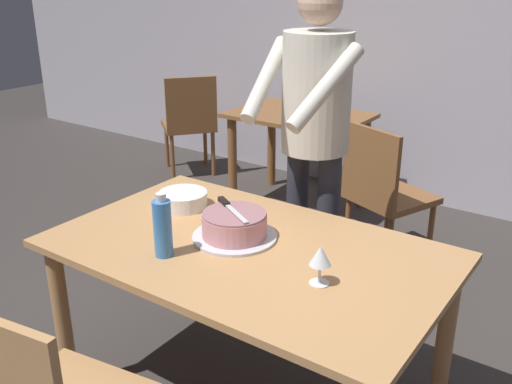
{
  "coord_description": "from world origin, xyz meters",
  "views": [
    {
      "loc": [
        1.18,
        -1.63,
        1.77
      ],
      "look_at": [
        -0.09,
        0.18,
        0.9
      ],
      "focal_mm": 40.43,
      "sensor_mm": 36.0,
      "label": 1
    }
  ],
  "objects_px": {
    "cake_knife": "(227,205)",
    "plate_stack": "(183,199)",
    "background_chair_0": "(190,121)",
    "main_dining_table": "(247,271)",
    "background_chair_3": "(383,190)",
    "background_table": "(299,135)",
    "cake_on_platter": "(234,226)",
    "water_bottle": "(163,227)",
    "wine_glass_near": "(320,257)",
    "person_cutting_cake": "(314,125)"
  },
  "relations": [
    {
      "from": "background_chair_0",
      "to": "background_chair_3",
      "type": "xyz_separation_m",
      "value": [
        2.09,
        -0.6,
        0.0
      ]
    },
    {
      "from": "cake_on_platter",
      "to": "background_table",
      "type": "distance_m",
      "value": 2.19
    },
    {
      "from": "wine_glass_near",
      "to": "person_cutting_cake",
      "type": "bearing_deg",
      "value": 121.34
    },
    {
      "from": "cake_on_platter",
      "to": "background_chair_0",
      "type": "distance_m",
      "value": 2.94
    },
    {
      "from": "background_table",
      "to": "background_chair_0",
      "type": "relative_size",
      "value": 1.11
    },
    {
      "from": "main_dining_table",
      "to": "background_chair_0",
      "type": "relative_size",
      "value": 1.71
    },
    {
      "from": "plate_stack",
      "to": "background_chair_0",
      "type": "relative_size",
      "value": 0.24
    },
    {
      "from": "plate_stack",
      "to": "background_table",
      "type": "distance_m",
      "value": 1.94
    },
    {
      "from": "water_bottle",
      "to": "person_cutting_cake",
      "type": "xyz_separation_m",
      "value": [
        0.12,
        0.91,
        0.21
      ]
    },
    {
      "from": "background_chair_3",
      "to": "plate_stack",
      "type": "bearing_deg",
      "value": -107.02
    },
    {
      "from": "cake_on_platter",
      "to": "person_cutting_cake",
      "type": "height_order",
      "value": "person_cutting_cake"
    },
    {
      "from": "cake_on_platter",
      "to": "cake_knife",
      "type": "height_order",
      "value": "cake_knife"
    },
    {
      "from": "background_chair_0",
      "to": "water_bottle",
      "type": "bearing_deg",
      "value": -50.52
    },
    {
      "from": "main_dining_table",
      "to": "cake_on_platter",
      "type": "distance_m",
      "value": 0.18
    },
    {
      "from": "main_dining_table",
      "to": "background_chair_3",
      "type": "xyz_separation_m",
      "value": [
        -0.06,
        1.5,
        -0.15
      ]
    },
    {
      "from": "background_chair_0",
      "to": "plate_stack",
      "type": "bearing_deg",
      "value": -49.31
    },
    {
      "from": "background_chair_0",
      "to": "wine_glass_near",
      "type": "bearing_deg",
      "value": -41.12
    },
    {
      "from": "wine_glass_near",
      "to": "water_bottle",
      "type": "bearing_deg",
      "value": -165.57
    },
    {
      "from": "person_cutting_cake",
      "to": "background_table",
      "type": "xyz_separation_m",
      "value": [
        -0.88,
        1.34,
        -0.5
      ]
    },
    {
      "from": "water_bottle",
      "to": "background_chair_0",
      "type": "bearing_deg",
      "value": 129.48
    },
    {
      "from": "cake_knife",
      "to": "plate_stack",
      "type": "distance_m",
      "value": 0.35
    },
    {
      "from": "cake_on_platter",
      "to": "background_chair_0",
      "type": "xyz_separation_m",
      "value": [
        -2.06,
        2.07,
        -0.31
      ]
    },
    {
      "from": "background_chair_0",
      "to": "main_dining_table",
      "type": "bearing_deg",
      "value": -44.46
    },
    {
      "from": "water_bottle",
      "to": "background_table",
      "type": "distance_m",
      "value": 2.4
    },
    {
      "from": "main_dining_table",
      "to": "background_chair_0",
      "type": "height_order",
      "value": "background_chair_0"
    },
    {
      "from": "background_table",
      "to": "person_cutting_cake",
      "type": "bearing_deg",
      "value": -56.84
    },
    {
      "from": "background_table",
      "to": "background_chair_0",
      "type": "xyz_separation_m",
      "value": [
        -1.17,
        0.09,
        -0.09
      ]
    },
    {
      "from": "background_table",
      "to": "background_chair_0",
      "type": "height_order",
      "value": "background_chair_0"
    },
    {
      "from": "wine_glass_near",
      "to": "background_chair_0",
      "type": "xyz_separation_m",
      "value": [
        -2.51,
        2.19,
        -0.36
      ]
    },
    {
      "from": "main_dining_table",
      "to": "plate_stack",
      "type": "xyz_separation_m",
      "value": [
        -0.47,
        0.16,
        0.14
      ]
    },
    {
      "from": "wine_glass_near",
      "to": "background_table",
      "type": "bearing_deg",
      "value": 122.51
    },
    {
      "from": "main_dining_table",
      "to": "wine_glass_near",
      "type": "relative_size",
      "value": 10.66
    },
    {
      "from": "person_cutting_cake",
      "to": "wine_glass_near",
      "type": "bearing_deg",
      "value": -58.66
    },
    {
      "from": "main_dining_table",
      "to": "plate_stack",
      "type": "bearing_deg",
      "value": 161.39
    },
    {
      "from": "main_dining_table",
      "to": "water_bottle",
      "type": "xyz_separation_m",
      "value": [
        -0.22,
        -0.24,
        0.22
      ]
    },
    {
      "from": "cake_knife",
      "to": "water_bottle",
      "type": "bearing_deg",
      "value": -102.5
    },
    {
      "from": "water_bottle",
      "to": "wine_glass_near",
      "type": "bearing_deg",
      "value": 14.43
    },
    {
      "from": "cake_knife",
      "to": "water_bottle",
      "type": "distance_m",
      "value": 0.31
    },
    {
      "from": "cake_on_platter",
      "to": "water_bottle",
      "type": "xyz_separation_m",
      "value": [
        -0.13,
        -0.27,
        0.06
      ]
    },
    {
      "from": "main_dining_table",
      "to": "background_table",
      "type": "distance_m",
      "value": 2.24
    },
    {
      "from": "cake_on_platter",
      "to": "cake_knife",
      "type": "relative_size",
      "value": 1.39
    },
    {
      "from": "plate_stack",
      "to": "water_bottle",
      "type": "relative_size",
      "value": 0.88
    },
    {
      "from": "cake_knife",
      "to": "person_cutting_cake",
      "type": "bearing_deg",
      "value": 85.33
    },
    {
      "from": "main_dining_table",
      "to": "background_chair_0",
      "type": "xyz_separation_m",
      "value": [
        -2.15,
        2.11,
        -0.15
      ]
    },
    {
      "from": "wine_glass_near",
      "to": "water_bottle",
      "type": "relative_size",
      "value": 0.58
    },
    {
      "from": "cake_knife",
      "to": "cake_on_platter",
      "type": "bearing_deg",
      "value": -30.36
    },
    {
      "from": "cake_knife",
      "to": "background_chair_0",
      "type": "relative_size",
      "value": 0.27
    },
    {
      "from": "main_dining_table",
      "to": "water_bottle",
      "type": "height_order",
      "value": "water_bottle"
    },
    {
      "from": "wine_glass_near",
      "to": "background_chair_3",
      "type": "distance_m",
      "value": 1.68
    },
    {
      "from": "background_table",
      "to": "background_chair_0",
      "type": "distance_m",
      "value": 1.18
    }
  ]
}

